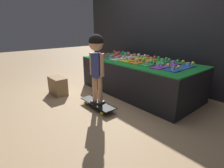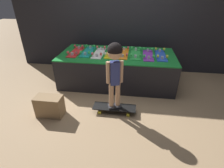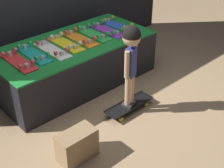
{
  "view_description": "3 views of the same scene",
  "coord_description": "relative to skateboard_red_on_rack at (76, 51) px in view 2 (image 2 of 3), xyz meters",
  "views": [
    {
      "loc": [
        2.09,
        -1.77,
        1.2
      ],
      "look_at": [
        0.14,
        -0.11,
        0.36
      ],
      "focal_mm": 28.0,
      "sensor_mm": 36.0,
      "label": 1
    },
    {
      "loc": [
        0.34,
        -2.54,
        1.73
      ],
      "look_at": [
        -0.0,
        -0.09,
        0.35
      ],
      "focal_mm": 28.0,
      "sensor_mm": 36.0,
      "label": 2
    },
    {
      "loc": [
        -2.19,
        -2.49,
        2.34
      ],
      "look_at": [
        -0.02,
        -0.13,
        0.32
      ],
      "focal_mm": 50.0,
      "sensor_mm": 36.0,
      "label": 3
    }
  ],
  "objects": [
    {
      "name": "ground_plane",
      "position": [
        0.81,
        -0.63,
        -0.63
      ],
      "size": [
        16.0,
        16.0,
        0.0
      ],
      "primitive_type": "plane",
      "color": "#9E7F5B"
    },
    {
      "name": "back_wall",
      "position": [
        0.81,
        0.78,
        0.56
      ],
      "size": [
        4.86,
        0.1,
        2.37
      ],
      "color": "black",
      "rests_on": "ground_plane"
    },
    {
      "name": "display_rack",
      "position": [
        0.81,
        0.02,
        -0.32
      ],
      "size": [
        2.19,
        1.03,
        0.61
      ],
      "color": "black",
      "rests_on": "ground_plane"
    },
    {
      "name": "skateboard_red_on_rack",
      "position": [
        0.0,
        0.0,
        0.0
      ],
      "size": [
        0.19,
        0.63,
        0.09
      ],
      "color": "red",
      "rests_on": "display_rack"
    },
    {
      "name": "skateboard_teal_on_rack",
      "position": [
        0.23,
        0.05,
        0.0
      ],
      "size": [
        0.19,
        0.63,
        0.09
      ],
      "color": "teal",
      "rests_on": "display_rack"
    },
    {
      "name": "skateboard_white_on_rack",
      "position": [
        0.47,
        -0.01,
        0.0
      ],
      "size": [
        0.19,
        0.63,
        0.09
      ],
      "color": "white",
      "rests_on": "display_rack"
    },
    {
      "name": "skateboard_yellow_on_rack",
      "position": [
        0.7,
        0.03,
        0.0
      ],
      "size": [
        0.19,
        0.63,
        0.09
      ],
      "color": "yellow",
      "rests_on": "display_rack"
    },
    {
      "name": "skateboard_orange_on_rack",
      "position": [
        0.93,
        0.03,
        0.0
      ],
      "size": [
        0.19,
        0.63,
        0.09
      ],
      "color": "orange",
      "rests_on": "display_rack"
    },
    {
      "name": "skateboard_green_on_rack",
      "position": [
        1.16,
        0.03,
        0.0
      ],
      "size": [
        0.19,
        0.63,
        0.09
      ],
      "color": "green",
      "rests_on": "display_rack"
    },
    {
      "name": "skateboard_purple_on_rack",
      "position": [
        1.4,
        -0.0,
        0.0
      ],
      "size": [
        0.19,
        0.63,
        0.09
      ],
      "color": "purple",
      "rests_on": "display_rack"
    },
    {
      "name": "skateboard_blue_on_rack",
      "position": [
        1.63,
        0.02,
        0.0
      ],
      "size": [
        0.19,
        0.63,
        0.09
      ],
      "color": "blue",
      "rests_on": "display_rack"
    },
    {
      "name": "skateboard_on_floor",
      "position": [
        0.89,
        -0.97,
        -0.55
      ],
      "size": [
        0.67,
        0.21,
        0.09
      ],
      "color": "black",
      "rests_on": "ground_plane"
    },
    {
      "name": "child",
      "position": [
        0.89,
        -0.97,
        0.17
      ],
      "size": [
        0.24,
        0.21,
        1.02
      ],
      "rotation": [
        0.0,
        0.0,
        0.3
      ],
      "color": "#2D2D33",
      "rests_on": "skateboard_on_floor"
    },
    {
      "name": "storage_box",
      "position": [
        -0.07,
        -1.18,
        -0.47
      ],
      "size": [
        0.4,
        0.22,
        0.32
      ],
      "color": "#8E704C",
      "rests_on": "ground_plane"
    }
  ]
}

